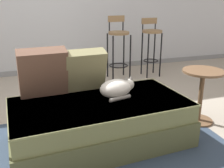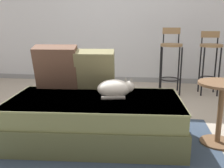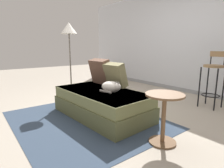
{
  "view_description": "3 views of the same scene",
  "coord_description": "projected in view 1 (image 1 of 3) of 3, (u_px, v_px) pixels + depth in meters",
  "views": [
    {
      "loc": [
        -0.6,
        -2.56,
        1.36
      ],
      "look_at": [
        0.15,
        -0.3,
        0.55
      ],
      "focal_mm": 42.0,
      "sensor_mm": 36.0,
      "label": 1
    },
    {
      "loc": [
        0.47,
        -2.74,
        1.14
      ],
      "look_at": [
        0.15,
        -0.3,
        0.55
      ],
      "focal_mm": 42.0,
      "sensor_mm": 36.0,
      "label": 2
    },
    {
      "loc": [
        2.43,
        -2.04,
        1.12
      ],
      "look_at": [
        0.15,
        -0.3,
        0.55
      ],
      "focal_mm": 30.0,
      "sensor_mm": 36.0,
      "label": 3
    }
  ],
  "objects": [
    {
      "name": "ground_plane",
      "position": [
        91.0,
        123.0,
        2.91
      ],
      "size": [
        16.0,
        16.0,
        0.0
      ],
      "primitive_type": "plane",
      "color": "#A89E8E",
      "rests_on": "ground"
    },
    {
      "name": "wall_baseboard_trim",
      "position": [
        62.0,
        69.0,
        4.87
      ],
      "size": [
        8.0,
        0.02,
        0.09
      ],
      "primitive_type": "cube",
      "color": "gray",
      "rests_on": "ground"
    },
    {
      "name": "area_rug",
      "position": [
        110.0,
        158.0,
        2.28
      ],
      "size": [
        2.34,
        1.97,
        0.01
      ],
      "primitive_type": "cube",
      "color": "#334256",
      "rests_on": "ground"
    },
    {
      "name": "couch",
      "position": [
        100.0,
        122.0,
        2.48
      ],
      "size": [
        1.69,
        0.97,
        0.43
      ],
      "color": "brown",
      "rests_on": "ground"
    },
    {
      "name": "throw_pillow_corner",
      "position": [
        43.0,
        72.0,
        2.47
      ],
      "size": [
        0.46,
        0.29,
        0.47
      ],
      "color": "brown",
      "rests_on": "couch"
    },
    {
      "name": "throw_pillow_middle",
      "position": [
        85.0,
        70.0,
        2.63
      ],
      "size": [
        0.42,
        0.28,
        0.43
      ],
      "color": "#847F56",
      "rests_on": "couch"
    },
    {
      "name": "cat",
      "position": [
        117.0,
        88.0,
        2.5
      ],
      "size": [
        0.38,
        0.31,
        0.2
      ],
      "color": "white",
      "rests_on": "couch"
    },
    {
      "name": "bar_stool_near_window",
      "position": [
        118.0,
        43.0,
        4.31
      ],
      "size": [
        0.34,
        0.34,
        1.04
      ],
      "color": "black",
      "rests_on": "ground"
    },
    {
      "name": "bar_stool_by_doorway",
      "position": [
        151.0,
        39.0,
        4.49
      ],
      "size": [
        0.34,
        0.34,
        0.99
      ],
      "color": "black",
      "rests_on": "ground"
    },
    {
      "name": "side_table",
      "position": [
        201.0,
        89.0,
        2.85
      ],
      "size": [
        0.44,
        0.44,
        0.6
      ],
      "color": "brown",
      "rests_on": "ground"
    }
  ]
}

